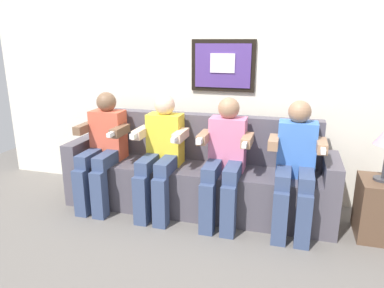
{
  "coord_description": "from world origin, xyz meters",
  "views": [
    {
      "loc": [
        0.85,
        -2.81,
        1.59
      ],
      "look_at": [
        0.0,
        0.15,
        0.7
      ],
      "focal_mm": 33.62,
      "sensor_mm": 36.0,
      "label": 1
    }
  ],
  "objects": [
    {
      "name": "side_table_right",
      "position": [
        1.62,
        0.22,
        0.25
      ],
      "size": [
        0.4,
        0.4,
        0.5
      ],
      "color": "brown",
      "rests_on": "ground_plane"
    },
    {
      "name": "ground_plane",
      "position": [
        0.0,
        0.0,
        0.0
      ],
      "size": [
        6.43,
        6.43,
        0.0
      ],
      "primitive_type": "plane",
      "color": "#66605B"
    },
    {
      "name": "person_rightmost",
      "position": [
        0.9,
        0.16,
        0.61
      ],
      "size": [
        0.46,
        0.56,
        1.11
      ],
      "color": "#3F72CC",
      "rests_on": "ground_plane"
    },
    {
      "name": "couch",
      "position": [
        0.0,
        0.33,
        0.31
      ],
      "size": [
        2.54,
        0.58,
        0.9
      ],
      "color": "#514C56",
      "rests_on": "ground_plane"
    },
    {
      "name": "back_wall_assembly",
      "position": [
        0.0,
        0.76,
        1.3
      ],
      "size": [
        4.94,
        0.1,
        2.6
      ],
      "color": "silver",
      "rests_on": "ground_plane"
    },
    {
      "name": "person_right_center",
      "position": [
        0.3,
        0.16,
        0.61
      ],
      "size": [
        0.46,
        0.56,
        1.11
      ],
      "color": "pink",
      "rests_on": "ground_plane"
    },
    {
      "name": "person_left_center",
      "position": [
        -0.3,
        0.16,
        0.61
      ],
      "size": [
        0.46,
        0.56,
        1.11
      ],
      "color": "yellow",
      "rests_on": "ground_plane"
    },
    {
      "name": "person_leftmost",
      "position": [
        -0.9,
        0.16,
        0.61
      ],
      "size": [
        0.46,
        0.56,
        1.11
      ],
      "color": "#D8593F",
      "rests_on": "ground_plane"
    }
  ]
}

